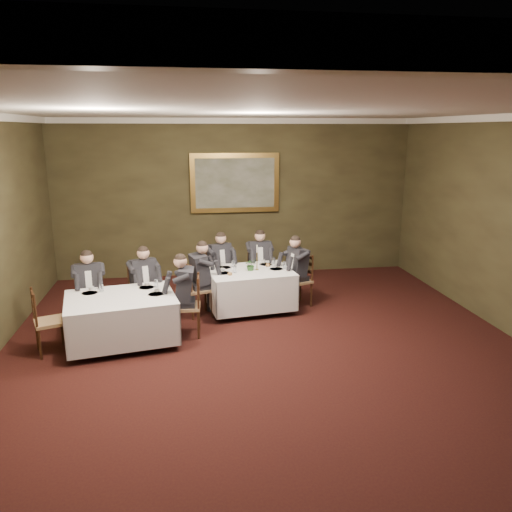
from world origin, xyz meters
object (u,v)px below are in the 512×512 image
object	(u,v)px
diner_sec_backleft	(90,298)
diner_sec_endright	(187,305)
chair_main_endleft	(199,300)
diner_main_endleft	(199,288)
table_main	(250,287)
diner_main_backright	(259,271)
diner_sec_backright	(144,293)
table_second	(121,316)
chair_main_backright	(259,281)
candlestick	(257,260)
centerpiece	(251,264)
chair_main_backleft	(219,285)
chair_main_endright	(298,291)
diner_main_endright	(298,279)
chair_sec_endright	(188,318)
chair_sec_backright	(144,305)
painting	(235,183)
chair_sec_backleft	(91,311)
diner_main_backleft	(220,274)
chair_sec_endleft	(50,335)

from	to	relation	value
diner_sec_backleft	diner_sec_endright	world-z (taller)	same
chair_main_endleft	diner_main_endleft	xyz separation A→B (m)	(0.01, 0.00, 0.23)
table_main	diner_main_backright	size ratio (longest dim) A/B	1.24
chair_main_endleft	diner_sec_backright	size ratio (longest dim) A/B	0.74
table_second	chair_main_endleft	size ratio (longest dim) A/B	1.85
chair_main_backright	candlestick	distance (m)	1.06
diner_main_backright	centerpiece	world-z (taller)	diner_main_backright
diner_sec_backright	chair_main_backleft	bearing A→B (deg)	-168.47
chair_main_endright	diner_main_endright	size ratio (longest dim) A/B	0.74
table_second	chair_main_endright	distance (m)	3.39
chair_sec_endright	chair_sec_backright	bearing A→B (deg)	49.16
candlestick	diner_sec_backleft	bearing A→B (deg)	-171.20
chair_main_backleft	diner_main_backright	world-z (taller)	diner_main_backright
chair_main_backright	painting	size ratio (longest dim) A/B	0.51
table_second	chair_sec_backleft	size ratio (longest dim) A/B	1.85
diner_main_backright	chair_sec_backleft	bearing A→B (deg)	21.58
diner_main_backleft	chair_main_backleft	bearing A→B (deg)	-90.00
table_second	chair_main_backright	xyz separation A→B (m)	(2.47, 2.00, -0.17)
table_main	diner_sec_backleft	world-z (taller)	diner_sec_backleft
table_main	chair_main_backleft	world-z (taller)	chair_main_backleft
candlestick	painting	size ratio (longest dim) A/B	0.24
chair_sec_backleft	chair_main_backleft	bearing A→B (deg)	-163.46
chair_main_endleft	painting	size ratio (longest dim) A/B	0.51
table_main	chair_sec_backleft	xyz separation A→B (m)	(-2.76, -0.43, -0.17)
chair_sec_backleft	diner_sec_endright	world-z (taller)	diner_sec_endright
diner_main_backleft	diner_main_endright	bearing A→B (deg)	136.34
chair_sec_backleft	diner_sec_backright	size ratio (longest dim) A/B	0.74
chair_sec_backright	diner_sec_endright	distance (m)	1.06
diner_main_backleft	chair_sec_backleft	distance (m)	2.54
table_second	diner_sec_backright	distance (m)	0.95
diner_main_endright	chair_sec_backleft	world-z (taller)	diner_main_endright
chair_sec_backright	chair_sec_endright	distance (m)	1.04
chair_main_endright	chair_sec_backright	distance (m)	2.87
chair_sec_backleft	chair_sec_endleft	bearing A→B (deg)	54.75
chair_main_backright	chair_sec_backright	size ratio (longest dim) A/B	1.00
chair_main_backleft	painting	world-z (taller)	painting
diner_main_endleft	diner_main_endright	size ratio (longest dim) A/B	1.00
chair_main_endright	painting	xyz separation A→B (m)	(-0.95, 2.29, 1.82)
chair_main_endright	diner_main_backright	bearing A→B (deg)	24.03
diner_main_backright	chair_main_endleft	distance (m)	1.58
diner_main_endleft	diner_sec_backleft	xyz separation A→B (m)	(-1.82, -0.31, 0.00)
chair_sec_backright	diner_sec_endright	bearing A→B (deg)	111.19
chair_main_endright	chair_sec_backleft	bearing A→B (deg)	79.09
chair_main_endright	chair_sec_endleft	bearing A→B (deg)	90.43
chair_main_backright	chair_sec_endright	size ratio (longest dim) A/B	1.00
chair_main_endleft	painting	distance (m)	3.27
diner_main_endleft	chair_sec_endleft	size ratio (longest dim) A/B	1.35
chair_sec_backright	candlestick	world-z (taller)	candlestick
painting	diner_sec_backright	bearing A→B (deg)	-125.04
chair_main_backleft	diner_main_backright	xyz separation A→B (m)	(0.81, 0.10, 0.23)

